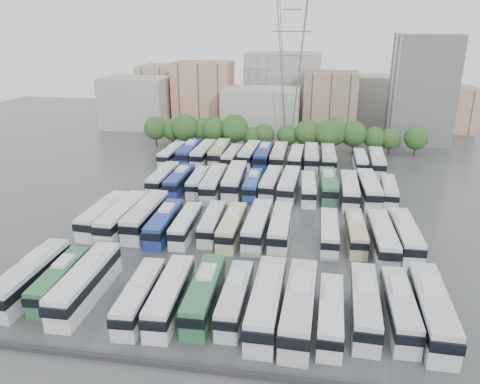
% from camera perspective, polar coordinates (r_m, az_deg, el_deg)
% --- Properties ---
extents(ground, '(220.00, 220.00, 0.00)m').
position_cam_1_polar(ground, '(71.53, 1.41, -3.57)').
color(ground, '#424447').
rests_on(ground, ground).
extents(parapet, '(56.00, 0.50, 0.50)m').
position_cam_1_polar(parapet, '(43.69, -5.24, -20.62)').
color(parapet, '#2D2D30').
rests_on(parapet, ground).
extents(tree_line, '(66.28, 7.93, 8.37)m').
position_cam_1_polar(tree_line, '(110.12, 4.06, 7.32)').
color(tree_line, black).
rests_on(tree_line, ground).
extents(city_buildings, '(102.00, 35.00, 20.00)m').
position_cam_1_polar(city_buildings, '(139.32, 2.67, 11.47)').
color(city_buildings, '#9E998E').
rests_on(city_buildings, ground).
extents(apartment_tower, '(14.00, 14.00, 26.00)m').
position_cam_1_polar(apartment_tower, '(126.35, 21.29, 11.62)').
color(apartment_tower, silver).
rests_on(apartment_tower, ground).
extents(electricity_pylon, '(9.00, 6.91, 33.83)m').
position_cam_1_polar(electricity_pylon, '(115.55, 6.20, 14.99)').
color(electricity_pylon, slate).
rests_on(electricity_pylon, ground).
extents(bus_r0_s0, '(2.86, 12.90, 4.04)m').
position_cam_1_polar(bus_r0_s0, '(57.80, -24.12, -9.36)').
color(bus_r0_s0, silver).
rests_on(bus_r0_s0, ground).
extents(bus_r0_s1, '(2.90, 11.09, 3.45)m').
position_cam_1_polar(bus_r0_s1, '(56.60, -21.10, -9.89)').
color(bus_r0_s1, '#2E6C40').
rests_on(bus_r0_s1, ground).
extents(bus_r0_s2, '(3.10, 13.27, 4.15)m').
position_cam_1_polar(bus_r0_s2, '(54.39, -18.31, -10.38)').
color(bus_r0_s2, silver).
rests_on(bus_r0_s2, ground).
extents(bus_r0_s4, '(3.07, 11.55, 3.59)m').
position_cam_1_polar(bus_r0_s4, '(51.08, -12.10, -12.23)').
color(bus_r0_s4, silver).
rests_on(bus_r0_s4, ground).
extents(bus_r0_s5, '(3.18, 12.23, 3.80)m').
position_cam_1_polar(bus_r0_s5, '(50.46, -8.51, -12.28)').
color(bus_r0_s5, silver).
rests_on(bus_r0_s5, ground).
extents(bus_r0_s6, '(2.99, 12.13, 3.78)m').
position_cam_1_polar(bus_r0_s6, '(50.34, -4.39, -12.19)').
color(bus_r0_s6, '#2E6C44').
rests_on(bus_r0_s6, ground).
extents(bus_r0_s7, '(2.49, 11.17, 3.50)m').
position_cam_1_polar(bus_r0_s7, '(49.76, -0.60, -12.74)').
color(bus_r0_s7, silver).
rests_on(bus_r0_s7, ground).
extents(bus_r0_s8, '(3.00, 13.33, 4.17)m').
position_cam_1_polar(bus_r0_s8, '(48.66, 3.26, -13.14)').
color(bus_r0_s8, silver).
rests_on(bus_r0_s8, ground).
extents(bus_r0_s9, '(3.36, 13.54, 4.22)m').
position_cam_1_polar(bus_r0_s9, '(48.26, 7.24, -13.57)').
color(bus_r0_s9, silver).
rests_on(bus_r0_s9, ground).
extents(bus_r0_s10, '(2.71, 11.13, 3.47)m').
position_cam_1_polar(bus_r0_s10, '(48.26, 10.98, -14.33)').
color(bus_r0_s10, silver).
rests_on(bus_r0_s10, ground).
extents(bus_r0_s11, '(3.04, 12.24, 3.82)m').
position_cam_1_polar(bus_r0_s11, '(50.01, 14.95, -13.11)').
color(bus_r0_s11, silver).
rests_on(bus_r0_s11, ground).
extents(bus_r0_s12, '(2.62, 11.76, 3.68)m').
position_cam_1_polar(bus_r0_s12, '(50.67, 18.87, -13.17)').
color(bus_r0_s12, silver).
rests_on(bus_r0_s12, ground).
extents(bus_r0_s13, '(3.20, 13.38, 4.18)m').
position_cam_1_polar(bus_r0_s13, '(51.04, 22.34, -13.07)').
color(bus_r0_s13, silver).
rests_on(bus_r0_s13, ground).
extents(bus_r1_s0, '(3.20, 12.50, 3.89)m').
position_cam_1_polar(bus_r1_s0, '(71.89, -16.27, -2.64)').
color(bus_r1_s0, silver).
rests_on(bus_r1_s0, ground).
extents(bus_r1_s1, '(3.22, 13.25, 4.14)m').
position_cam_1_polar(bus_r1_s1, '(70.18, -14.13, -2.88)').
color(bus_r1_s1, silver).
rests_on(bus_r1_s1, ground).
extents(bus_r1_s2, '(2.89, 13.16, 4.13)m').
position_cam_1_polar(bus_r1_s2, '(69.80, -11.42, -2.80)').
color(bus_r1_s2, silver).
rests_on(bus_r1_s2, ground).
extents(bus_r1_s3, '(2.82, 11.82, 3.69)m').
position_cam_1_polar(bus_r1_s3, '(67.39, -9.22, -3.70)').
color(bus_r1_s3, navy).
rests_on(bus_r1_s3, ground).
extents(bus_r1_s4, '(2.61, 10.95, 3.42)m').
position_cam_1_polar(bus_r1_s4, '(66.72, -6.60, -3.94)').
color(bus_r1_s4, silver).
rests_on(bus_r1_s4, ground).
extents(bus_r1_s5, '(2.75, 10.89, 3.39)m').
position_cam_1_polar(bus_r1_s5, '(67.03, -3.43, -3.73)').
color(bus_r1_s5, silver).
rests_on(bus_r1_s5, ground).
extents(bus_r1_s6, '(2.59, 11.50, 3.60)m').
position_cam_1_polar(bus_r1_s6, '(65.55, -0.98, -4.16)').
color(bus_r1_s6, beige).
rests_on(bus_r1_s6, ground).
extents(bus_r1_s7, '(2.95, 12.55, 3.92)m').
position_cam_1_polar(bus_r1_s7, '(65.60, 2.15, -4.01)').
color(bus_r1_s7, silver).
rests_on(bus_r1_s7, ground).
extents(bus_r1_s8, '(2.73, 12.20, 3.82)m').
position_cam_1_polar(bus_r1_s8, '(65.31, 4.96, -4.24)').
color(bus_r1_s8, silver).
rests_on(bus_r1_s8, ground).
extents(bus_r1_s10, '(2.48, 11.00, 3.45)m').
position_cam_1_polar(bus_r1_s10, '(65.17, 10.80, -4.77)').
color(bus_r1_s10, silver).
rests_on(bus_r1_s10, ground).
extents(bus_r1_s11, '(2.71, 11.04, 3.44)m').
position_cam_1_polar(bus_r1_s11, '(65.95, 13.91, -4.71)').
color(bus_r1_s11, tan).
rests_on(bus_r1_s11, ground).
extents(bus_r1_s12, '(3.18, 12.63, 3.93)m').
position_cam_1_polar(bus_r1_s12, '(64.49, 16.95, -5.37)').
color(bus_r1_s12, silver).
rests_on(bus_r1_s12, ground).
extents(bus_r1_s13, '(3.08, 12.53, 3.91)m').
position_cam_1_polar(bus_r1_s13, '(66.21, 19.49, -5.00)').
color(bus_r1_s13, silver).
rests_on(bus_r1_s13, ground).
extents(bus_r2_s1, '(2.72, 11.95, 3.74)m').
position_cam_1_polar(bus_r2_s1, '(86.37, -9.34, 1.69)').
color(bus_r2_s1, silver).
rests_on(bus_r2_s1, ground).
extents(bus_r2_s2, '(2.71, 11.85, 3.71)m').
position_cam_1_polar(bus_r2_s2, '(84.77, -7.37, 1.43)').
color(bus_r2_s2, navy).
rests_on(bus_r2_s2, ground).
extents(bus_r2_s3, '(2.79, 10.87, 3.38)m').
position_cam_1_polar(bus_r2_s3, '(84.28, -5.13, 1.29)').
color(bus_r2_s3, silver).
rests_on(bus_r2_s3, ground).
extents(bus_r2_s4, '(3.40, 13.19, 4.11)m').
position_cam_1_polar(bus_r2_s4, '(82.34, -3.22, 1.15)').
color(bus_r2_s4, silver).
rests_on(bus_r2_s4, ground).
extents(bus_r2_s5, '(3.59, 13.77, 4.28)m').
position_cam_1_polar(bus_r2_s5, '(83.37, -0.66, 1.48)').
color(bus_r2_s5, silver).
rests_on(bus_r2_s5, ground).
extents(bus_r2_s6, '(2.59, 11.09, 3.47)m').
position_cam_1_polar(bus_r2_s6, '(82.34, 1.59, 0.94)').
color(bus_r2_s6, navy).
rests_on(bus_r2_s6, ground).
extents(bus_r2_s7, '(3.11, 12.08, 3.76)m').
position_cam_1_polar(bus_r2_s7, '(82.93, 3.77, 1.15)').
color(bus_r2_s7, silver).
rests_on(bus_r2_s7, ground).
extents(bus_r2_s8, '(3.29, 12.83, 3.99)m').
position_cam_1_polar(bus_r2_s8, '(81.91, 6.01, 0.92)').
color(bus_r2_s8, silver).
rests_on(bus_r2_s8, ground).
extents(bus_r2_s9, '(3.05, 11.43, 3.55)m').
position_cam_1_polar(bus_r2_s9, '(81.19, 8.31, 0.48)').
color(bus_r2_s9, white).
rests_on(bus_r2_s9, ground).
extents(bus_r2_s10, '(3.31, 12.69, 3.95)m').
position_cam_1_polar(bus_r2_s10, '(82.54, 10.70, 0.81)').
color(bus_r2_s10, '#2F6F46').
rests_on(bus_r2_s10, ground).
extents(bus_r2_s11, '(2.78, 12.69, 3.98)m').
position_cam_1_polar(bus_r2_s11, '(81.17, 13.18, 0.30)').
color(bus_r2_s11, silver).
rests_on(bus_r2_s11, ground).
extents(bus_r2_s12, '(3.48, 13.12, 4.08)m').
position_cam_1_polar(bus_r2_s12, '(82.40, 15.43, 0.43)').
color(bus_r2_s12, silver).
rests_on(bus_r2_s12, ground).
extents(bus_r2_s13, '(2.92, 11.05, 3.44)m').
position_cam_1_polar(bus_r2_s13, '(83.21, 17.69, 0.16)').
color(bus_r2_s13, silver).
rests_on(bus_r2_s13, ground).
extents(bus_r3_s0, '(3.14, 11.84, 3.68)m').
position_cam_1_polar(bus_r3_s0, '(102.03, -8.26, 4.59)').
color(bus_r3_s0, silver).
rests_on(bus_r3_s0, ground).
extents(bus_r3_s1, '(2.96, 12.86, 4.02)m').
position_cam_1_polar(bus_r3_s1, '(102.51, -6.17, 4.86)').
color(bus_r3_s1, navy).
rests_on(bus_r3_s1, ground).
extents(bus_r3_s2, '(3.05, 13.00, 4.06)m').
position_cam_1_polar(bus_r3_s2, '(101.32, -4.45, 4.74)').
color(bus_r3_s2, silver).
rests_on(bus_r3_s2, ground).
extents(bus_r3_s3, '(3.15, 13.13, 4.10)m').
position_cam_1_polar(bus_r3_s3, '(101.66, -2.49, 4.85)').
color(bus_r3_s3, tan).
rests_on(bus_r3_s3, ground).
extents(bus_r3_s4, '(2.88, 11.53, 3.59)m').
position_cam_1_polar(bus_r3_s4, '(99.31, -0.96, 4.35)').
color(bus_r3_s4, silver).
rests_on(bus_r3_s4, ground).
extents(bus_r3_s5, '(3.40, 12.95, 4.03)m').
position_cam_1_polar(bus_r3_s5, '(100.39, 1.16, 4.65)').
color(bus_r3_s5, silver).
rests_on(bus_r3_s5, ground).
extents(bus_r3_s6, '(3.01, 13.10, 4.10)m').
position_cam_1_polar(bus_r3_s6, '(99.31, 2.93, 4.47)').
color(bus_r3_s6, navy).
rests_on(bus_r3_s6, ground).
extents(bus_r3_s7, '(2.88, 13.08, 4.10)m').
position_cam_1_polar(bus_r3_s7, '(99.10, 4.77, 4.39)').
color(bus_r3_s7, beige).
rests_on(bus_r3_s7, ground).
extents(bus_r3_s8, '(2.83, 12.09, 3.78)m').
position_cam_1_polar(bus_r3_s8, '(98.80, 6.85, 4.18)').
color(bus_r3_s8, silver).
rests_on(bus_r3_s8, ground).
extents(bus_r3_s9, '(3.26, 13.17, 4.11)m').
position_cam_1_polar(bus_r3_s9, '(99.11, 8.68, 4.24)').
color(bus_r3_s9, silver).
rests_on(bus_r3_s9, ground).
extents(bus_r3_s10, '(3.18, 13.14, 4.10)m').
position_cam_1_polar(bus_r3_s10, '(98.77, 10.70, 4.06)').
color(bus_r3_s10, silver).
rests_on(bus_r3_s10, ground).
extents(bus_r3_s12, '(2.48, 11.05, 3.46)m').
position_cam_1_polar(bus_r3_s12, '(99.14, 14.46, 3.64)').
color(bus_r3_s12, white).
rests_on(bus_r3_s12, ground).
extents(bus_r3_s13, '(3.15, 12.78, 3.99)m').
position_cam_1_polar(bus_r3_s13, '(98.90, 16.33, 3.58)').
color(bus_r3_s13, silver).
rests_on(bus_r3_s13, ground).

